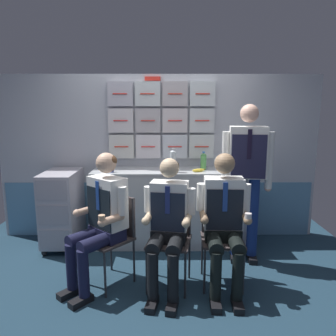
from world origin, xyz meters
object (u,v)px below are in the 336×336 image
(crew_member_right, at_px, (224,216))
(snack_banana, at_px, (199,170))
(crew_member_standing, at_px, (247,168))
(folding_chair_left, at_px, (115,229))
(crew_member_center, at_px, (168,220))
(paper_cup_tan, at_px, (111,169))
(folding_chair_center, at_px, (171,230))
(service_trolley, at_px, (62,207))
(folding_chair_right, at_px, (221,229))
(water_bottle_tall, at_px, (173,161))
(crew_member_left, at_px, (101,214))

(crew_member_right, xyz_separation_m, snack_banana, (-0.15, 0.93, 0.25))
(crew_member_right, relative_size, crew_member_standing, 0.74)
(folding_chair_left, bearing_deg, crew_member_center, -20.67)
(paper_cup_tan, height_order, snack_banana, paper_cup_tan)
(folding_chair_left, distance_m, folding_chair_center, 0.56)
(service_trolley, distance_m, folding_chair_right, 2.01)
(folding_chair_center, bearing_deg, snack_banana, 66.62)
(paper_cup_tan, bearing_deg, water_bottle_tall, 0.68)
(service_trolley, height_order, paper_cup_tan, paper_cup_tan)
(service_trolley, height_order, folding_chair_left, service_trolley)
(crew_member_standing, xyz_separation_m, snack_banana, (-0.50, 0.33, -0.09))
(folding_chair_center, height_order, folding_chair_right, same)
(service_trolley, distance_m, water_bottle_tall, 1.50)
(folding_chair_right, bearing_deg, crew_member_center, -159.85)
(folding_chair_left, xyz_separation_m, crew_member_center, (0.53, -0.20, 0.16))
(paper_cup_tan, relative_size, snack_banana, 0.46)
(water_bottle_tall, height_order, paper_cup_tan, water_bottle_tall)
(folding_chair_right, height_order, paper_cup_tan, paper_cup_tan)
(folding_chair_left, height_order, folding_chair_right, same)
(crew_member_right, height_order, water_bottle_tall, crew_member_right)
(crew_member_right, relative_size, snack_banana, 7.62)
(folding_chair_left, relative_size, paper_cup_tan, 11.02)
(service_trolley, distance_m, crew_member_left, 1.17)
(crew_member_standing, bearing_deg, folding_chair_right, -128.07)
(service_trolley, height_order, folding_chair_center, service_trolley)
(folding_chair_right, distance_m, snack_banana, 0.90)
(service_trolley, xyz_separation_m, snack_banana, (1.69, -0.04, 0.47))
(folding_chair_right, relative_size, water_bottle_tall, 3.01)
(crew_member_left, bearing_deg, folding_chair_left, 48.82)
(service_trolley, xyz_separation_m, folding_chair_center, (1.34, -0.84, 0.03))
(crew_member_right, distance_m, water_bottle_tall, 1.10)
(crew_member_standing, distance_m, water_bottle_tall, 0.87)
(folding_chair_center, distance_m, folding_chair_right, 0.51)
(folding_chair_left, height_order, paper_cup_tan, paper_cup_tan)
(crew_member_center, height_order, folding_chair_right, crew_member_center)
(folding_chair_center, height_order, crew_member_right, crew_member_right)
(folding_chair_center, distance_m, crew_member_right, 0.55)
(crew_member_right, bearing_deg, folding_chair_right, 87.45)
(snack_banana, bearing_deg, paper_cup_tan, -179.49)
(water_bottle_tall, height_order, snack_banana, water_bottle_tall)
(folding_chair_left, height_order, crew_member_center, crew_member_center)
(service_trolley, bearing_deg, folding_chair_left, -45.68)
(crew_member_standing, distance_m, paper_cup_tan, 1.59)
(snack_banana, bearing_deg, service_trolley, 178.75)
(crew_member_right, height_order, paper_cup_tan, crew_member_right)
(crew_member_center, xyz_separation_m, crew_member_standing, (0.88, 0.63, 0.37))
(crew_member_left, distance_m, water_bottle_tall, 1.19)
(crew_member_right, height_order, crew_member_standing, crew_member_standing)
(folding_chair_left, xyz_separation_m, water_bottle_tall, (0.60, 0.76, 0.56))
(crew_member_center, relative_size, crew_member_right, 0.97)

